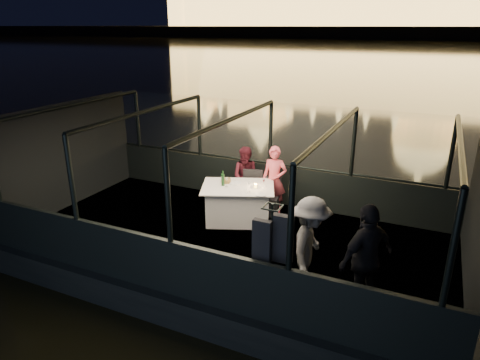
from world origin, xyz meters
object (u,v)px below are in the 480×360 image
at_px(dining_table_central, 238,203).
at_px(chair_port_left, 249,193).
at_px(chair_port_right, 270,195).
at_px(passenger_dark, 366,256).
at_px(wine_bottle, 223,179).
at_px(person_man_maroon, 247,175).
at_px(passenger_stripe, 310,243).
at_px(coat_stand, 271,254).
at_px(person_woman_coral, 274,179).

relative_size(dining_table_central, chair_port_left, 1.59).
xyz_separation_m(chair_port_right, passenger_dark, (2.38, -2.47, 0.40)).
xyz_separation_m(dining_table_central, chair_port_left, (0.04, 0.49, 0.06)).
distance_m(dining_table_central, wine_bottle, 0.61).
xyz_separation_m(person_man_maroon, passenger_stripe, (2.19, -2.66, 0.10)).
xyz_separation_m(chair_port_left, chair_port_right, (0.44, 0.08, 0.00)).
bearing_deg(person_man_maroon, passenger_dark, -55.31).
height_order(chair_port_right, coat_stand, coat_stand).
distance_m(chair_port_right, person_man_maroon, 0.72).
bearing_deg(chair_port_right, passenger_dark, -55.89).
bearing_deg(person_man_maroon, person_woman_coral, -15.59).
height_order(dining_table_central, wine_bottle, wine_bottle).
relative_size(person_man_maroon, wine_bottle, 4.47).
bearing_deg(coat_stand, person_woman_coral, 109.73).
height_order(person_man_maroon, passenger_dark, passenger_dark).
relative_size(coat_stand, passenger_dark, 1.02).
bearing_deg(chair_port_right, passenger_stripe, -67.13).
height_order(coat_stand, person_man_maroon, coat_stand).
bearing_deg(wine_bottle, person_man_maroon, 80.26).
distance_m(person_woman_coral, wine_bottle, 1.17).
bearing_deg(person_woman_coral, coat_stand, -76.19).
bearing_deg(chair_port_right, dining_table_central, -139.93).
relative_size(coat_stand, person_man_maroon, 1.20).
height_order(passenger_stripe, wine_bottle, passenger_stripe).
height_order(dining_table_central, passenger_dark, passenger_dark).
height_order(person_man_maroon, wine_bottle, person_man_maroon).
bearing_deg(chair_port_left, dining_table_central, -111.59).
relative_size(person_woman_coral, person_man_maroon, 1.07).
distance_m(dining_table_central, passenger_stripe, 2.82).
height_order(person_woman_coral, person_man_maroon, person_woman_coral).
bearing_deg(passenger_dark, chair_port_right, -101.15).
distance_m(person_woman_coral, passenger_stripe, 3.06).
distance_m(dining_table_central, coat_stand, 3.06).
distance_m(person_man_maroon, passenger_stripe, 3.45).
distance_m(dining_table_central, chair_port_right, 0.74).
bearing_deg(person_man_maroon, dining_table_central, -92.72).
xyz_separation_m(coat_stand, passenger_dark, (1.18, 0.60, -0.05)).
bearing_deg(coat_stand, chair_port_right, 111.31).
bearing_deg(person_woman_coral, passenger_stripe, -65.69).
xyz_separation_m(dining_table_central, wine_bottle, (-0.30, -0.09, 0.53)).
bearing_deg(person_man_maroon, passenger_stripe, -64.02).
xyz_separation_m(coat_stand, person_man_maroon, (-1.82, 3.28, -0.15)).
distance_m(coat_stand, wine_bottle, 3.12).
xyz_separation_m(person_man_maroon, wine_bottle, (-0.15, -0.86, 0.17)).
xyz_separation_m(chair_port_left, passenger_dark, (2.81, -2.40, 0.40)).
bearing_deg(dining_table_central, chair_port_right, 49.79).
relative_size(chair_port_right, person_woman_coral, 0.54).
distance_m(chair_port_right, coat_stand, 3.33).
bearing_deg(dining_table_central, coat_stand, -56.23).
bearing_deg(chair_port_right, coat_stand, -78.40).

